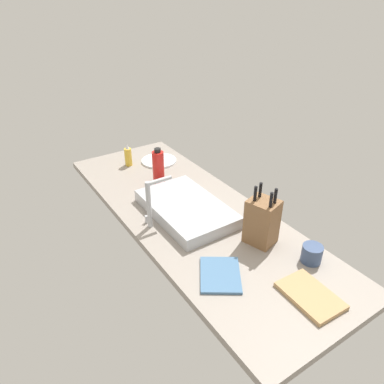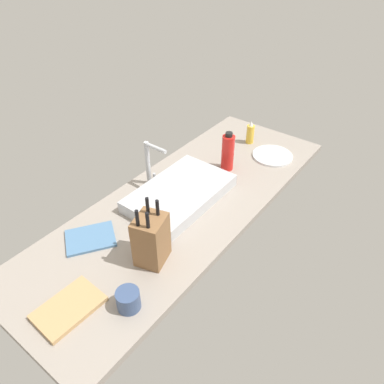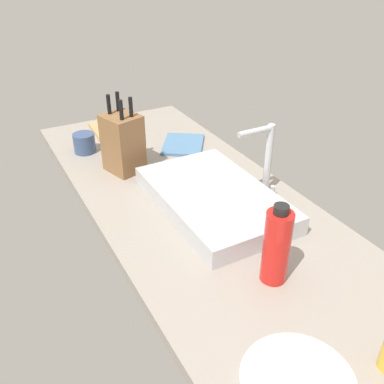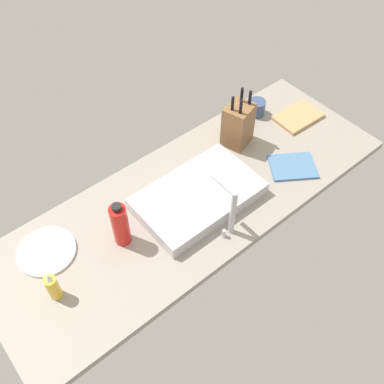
% 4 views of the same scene
% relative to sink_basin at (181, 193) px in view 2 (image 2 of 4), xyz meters
% --- Properties ---
extents(countertop_slab, '(1.85, 0.67, 0.04)m').
position_rel_sink_basin_xyz_m(countertop_slab, '(-0.00, -0.03, -0.05)').
color(countertop_slab, gray).
rests_on(countertop_slab, ground).
extents(sink_basin, '(0.53, 0.33, 0.06)m').
position_rel_sink_basin_xyz_m(sink_basin, '(0.00, 0.00, 0.00)').
color(sink_basin, '#B7BABF').
rests_on(sink_basin, countertop_slab).
extents(faucet, '(0.06, 0.14, 0.25)m').
position_rel_sink_basin_xyz_m(faucet, '(0.00, 0.19, 0.12)').
color(faucet, '#B7BABF').
rests_on(faucet, countertop_slab).
extents(knife_block, '(0.16, 0.14, 0.29)m').
position_rel_sink_basin_xyz_m(knife_block, '(-0.38, -0.16, 0.08)').
color(knife_block, brown).
rests_on(knife_block, countertop_slab).
extents(cutting_board, '(0.24, 0.17, 0.02)m').
position_rel_sink_basin_xyz_m(cutting_board, '(-0.75, -0.09, -0.02)').
color(cutting_board, tan).
rests_on(cutting_board, countertop_slab).
extents(soap_bottle, '(0.05, 0.05, 0.14)m').
position_rel_sink_basin_xyz_m(soap_bottle, '(0.69, 0.01, 0.03)').
color(soap_bottle, gold).
rests_on(soap_bottle, countertop_slab).
extents(water_bottle, '(0.07, 0.07, 0.22)m').
position_rel_sink_basin_xyz_m(water_bottle, '(0.36, -0.04, 0.07)').
color(water_bottle, red).
rests_on(water_bottle, countertop_slab).
extents(dinner_plate, '(0.23, 0.23, 0.01)m').
position_rel_sink_basin_xyz_m(dinner_plate, '(0.63, -0.18, -0.02)').
color(dinner_plate, white).
rests_on(dinner_plate, countertop_slab).
extents(dish_towel, '(0.26, 0.25, 0.01)m').
position_rel_sink_basin_xyz_m(dish_towel, '(-0.47, 0.13, -0.02)').
color(dish_towel, teal).
rests_on(dish_towel, countertop_slab).
extents(coffee_mug, '(0.09, 0.09, 0.08)m').
position_rel_sink_basin_xyz_m(coffee_mug, '(-0.61, -0.25, 0.01)').
color(coffee_mug, '#384C75').
rests_on(coffee_mug, countertop_slab).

